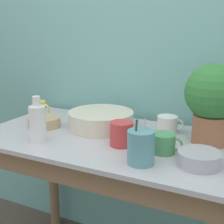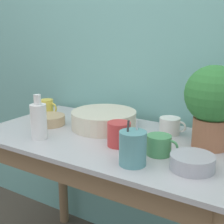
# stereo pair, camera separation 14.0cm
# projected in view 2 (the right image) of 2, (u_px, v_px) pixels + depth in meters

# --- Properties ---
(wall_back) EXTENTS (6.00, 0.05, 2.40)m
(wall_back) POSITION_uv_depth(u_px,v_px,m) (151.00, 47.00, 1.65)
(wall_back) COLOR #70ADA8
(wall_back) RESTS_ON ground_plane
(counter_table) EXTENTS (1.24, 0.66, 0.81)m
(counter_table) POSITION_uv_depth(u_px,v_px,m) (109.00, 172.00, 1.46)
(counter_table) COLOR #846647
(counter_table) RESTS_ON ground_plane
(potted_plant) EXTENTS (0.24, 0.24, 0.35)m
(potted_plant) POSITION_uv_depth(u_px,v_px,m) (213.00, 101.00, 1.27)
(potted_plant) COLOR #A36647
(potted_plant) RESTS_ON counter_table
(bowl_wash_large) EXTENTS (0.32, 0.32, 0.09)m
(bowl_wash_large) POSITION_uv_depth(u_px,v_px,m) (104.00, 120.00, 1.56)
(bowl_wash_large) COLOR beige
(bowl_wash_large) RESTS_ON counter_table
(bottle_tall) EXTENTS (0.07, 0.07, 0.20)m
(bottle_tall) POSITION_uv_depth(u_px,v_px,m) (39.00, 120.00, 1.40)
(bottle_tall) COLOR white
(bottle_tall) RESTS_ON counter_table
(mug_yellow) EXTENTS (0.11, 0.07, 0.10)m
(mug_yellow) POSITION_uv_depth(u_px,v_px,m) (47.00, 108.00, 1.77)
(mug_yellow) COLOR #E5CC4C
(mug_yellow) RESTS_ON counter_table
(mug_green) EXTENTS (0.13, 0.10, 0.08)m
(mug_green) POSITION_uv_depth(u_px,v_px,m) (159.00, 145.00, 1.23)
(mug_green) COLOR #4C935B
(mug_green) RESTS_ON counter_table
(mug_white) EXTENTS (0.13, 0.10, 0.08)m
(mug_white) POSITION_uv_depth(u_px,v_px,m) (170.00, 126.00, 1.48)
(mug_white) COLOR white
(mug_white) RESTS_ON counter_table
(mug_red) EXTENTS (0.14, 0.10, 0.10)m
(mug_red) POSITION_uv_depth(u_px,v_px,m) (119.00, 134.00, 1.32)
(mug_red) COLOR #C63838
(mug_red) RESTS_ON counter_table
(bowl_small_tan) EXTENTS (0.16, 0.16, 0.05)m
(bowl_small_tan) POSITION_uv_depth(u_px,v_px,m) (49.00, 120.00, 1.62)
(bowl_small_tan) COLOR tan
(bowl_small_tan) RESTS_ON counter_table
(bowl_small_steel) EXTENTS (0.16, 0.16, 0.05)m
(bowl_small_steel) POSITION_uv_depth(u_px,v_px,m) (192.00, 162.00, 1.10)
(bowl_small_steel) COLOR #A8A8B2
(bowl_small_steel) RESTS_ON counter_table
(utensil_cup) EXTENTS (0.10, 0.10, 0.17)m
(utensil_cup) POSITION_uv_depth(u_px,v_px,m) (133.00, 148.00, 1.13)
(utensil_cup) COLOR #569399
(utensil_cup) RESTS_ON counter_table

